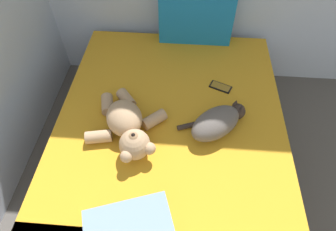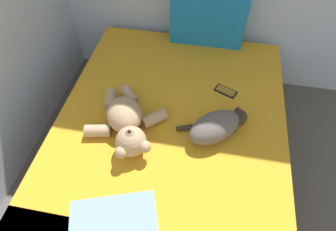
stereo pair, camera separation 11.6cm
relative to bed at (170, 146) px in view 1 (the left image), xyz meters
name	(u,v)px [view 1 (the left image)]	position (x,y,z in m)	size (l,w,h in m)	color
bed	(170,146)	(0.00, 0.00, 0.00)	(1.50, 1.96, 0.49)	brown
patterned_cushion	(196,18)	(0.13, 0.89, 0.45)	(0.56, 0.14, 0.40)	#1972AD
cat	(218,122)	(0.29, -0.02, 0.32)	(0.42, 0.37, 0.15)	#59514C
teddy_bear	(127,126)	(-0.25, -0.10, 0.33)	(0.48, 0.58, 0.19)	tan
cell_phone	(220,87)	(0.33, 0.35, 0.25)	(0.16, 0.13, 0.01)	black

